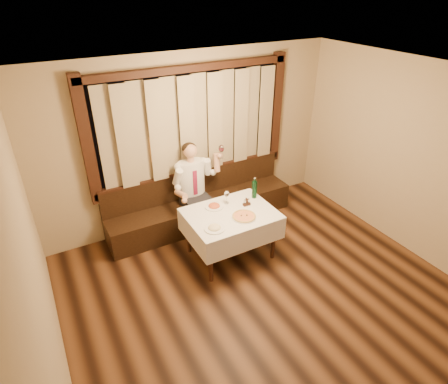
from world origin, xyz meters
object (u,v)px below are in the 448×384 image
dining_table (231,219)px  seated_man (194,182)px  pasta_cream (214,226)px  green_bottle (254,189)px  pizza (244,216)px  cruet_caddy (247,203)px  banquette (201,206)px  pasta_red (214,205)px

dining_table → seated_man: size_ratio=0.85×
pasta_cream → green_bottle: size_ratio=0.84×
pizza → pasta_cream: 0.50m
cruet_caddy → banquette: bearing=109.7°
green_bottle → seated_man: seated_man is taller
banquette → green_bottle: size_ratio=9.39×
pasta_red → cruet_caddy: cruet_caddy is taller
pizza → pasta_cream: (-0.50, -0.05, 0.02)m
pizza → green_bottle: green_bottle is taller
pizza → pasta_red: size_ratio=1.26×
pizza → pasta_red: bearing=118.8°
pasta_cream → cruet_caddy: cruet_caddy is taller
banquette → green_bottle: (0.53, -0.82, 0.59)m
seated_man → pasta_cream: bearing=-101.8°
pizza → pasta_red: pasta_red is taller
pasta_cream → banquette: bearing=72.9°
pasta_red → pasta_cream: 0.55m
banquette → green_bottle: 1.14m
dining_table → pasta_red: bearing=118.3°
dining_table → pasta_red: 0.32m
banquette → pasta_cream: (-0.39, -1.26, 0.49)m
pizza → seated_man: seated_man is taller
dining_table → green_bottle: 0.62m
banquette → seated_man: seated_man is taller
green_bottle → seated_man: (-0.67, 0.73, -0.05)m
dining_table → pasta_cream: 0.48m
banquette → pizza: banquette is taller
green_bottle → seated_man: bearing=132.8°
dining_table → seated_man: bearing=98.8°
banquette → green_bottle: bearing=-57.1°
pasta_cream → green_bottle: bearing=25.8°
pasta_cream → green_bottle: (0.92, 0.44, 0.11)m
pasta_red → seated_man: 0.68m
pizza → seated_man: bearing=102.6°
pasta_cream → cruet_caddy: 0.76m
dining_table → pizza: bearing=-60.7°
dining_table → pizza: size_ratio=3.62×
banquette → pizza: 1.30m
dining_table → cruet_caddy: size_ratio=10.75×
dining_table → seated_man: (-0.14, 0.93, 0.20)m
banquette → pasta_red: banquette is taller
dining_table → pizza: 0.25m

